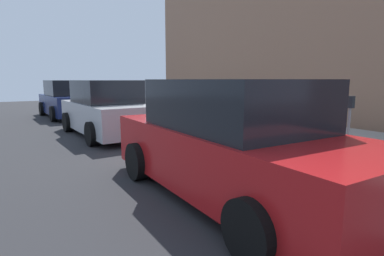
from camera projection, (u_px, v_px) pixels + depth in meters
name	position (u px, v px, depth m)	size (l,w,h in m)	color
ground_plane	(182.00, 136.00, 9.42)	(40.00, 40.00, 0.00)	#28282B
sidewalk_curb	(244.00, 127.00, 10.73)	(18.00, 5.00, 0.14)	gray
suitcase_olive_0	(303.00, 140.00, 6.38)	(0.44, 0.23, 0.70)	#59601E
suitcase_red_1	(283.00, 134.00, 6.80)	(0.38, 0.23, 1.06)	red
suitcase_black_2	(262.00, 133.00, 7.18)	(0.45, 0.23, 1.00)	black
suitcase_maroon_3	(244.00, 129.00, 7.65)	(0.48, 0.25, 0.95)	maroon
suitcase_silver_4	(230.00, 126.00, 8.16)	(0.47, 0.23, 0.91)	#9EA0A8
suitcase_teal_5	(220.00, 126.00, 8.66)	(0.39, 0.21, 0.61)	#0F606B
suitcase_navy_6	(206.00, 122.00, 9.05)	(0.45, 0.22, 0.72)	navy
suitcase_olive_7	(198.00, 120.00, 9.57)	(0.45, 0.22, 0.69)	#59601E
suitcase_red_8	(189.00, 118.00, 10.01)	(0.40, 0.26, 0.97)	red
fire_hydrant	(177.00, 113.00, 10.64)	(0.39, 0.21, 0.79)	red
bollard_post	(165.00, 111.00, 11.03)	(0.11, 0.11, 0.88)	brown
parking_meter	(349.00, 120.00, 5.69)	(0.12, 0.09, 1.27)	slate
parked_car_red_0	(232.00, 143.00, 4.46)	(4.66, 2.13, 1.71)	#AD1619
parked_car_silver_1	(106.00, 110.00, 9.46)	(4.36, 2.07, 1.69)	#B2B5BA
parked_car_navy_2	(69.00, 100.00, 14.14)	(4.40, 2.26, 1.68)	#141E4C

